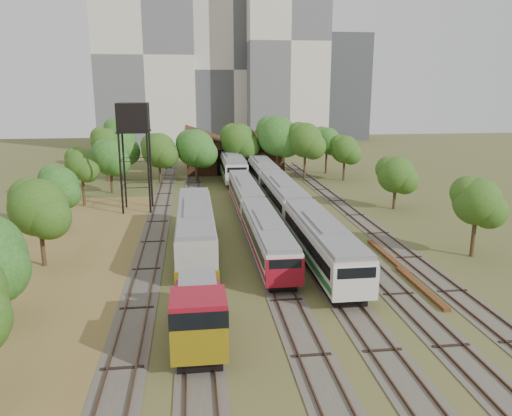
{
  "coord_description": "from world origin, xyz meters",
  "views": [
    {
      "loc": [
        -8.06,
        -27.81,
        14.19
      ],
      "look_at": [
        -1.97,
        19.79,
        2.5
      ],
      "focal_mm": 35.0,
      "sensor_mm": 36.0,
      "label": 1
    }
  ],
  "objects": [
    {
      "name": "railcar_green_set",
      "position": [
        2.0,
        26.7,
        1.99
      ],
      "size": [
        3.05,
        52.08,
        3.77
      ],
      "color": "black",
      "rests_on": "ground"
    },
    {
      "name": "tower_far_right",
      "position": [
        34.0,
        110.0,
        14.0
      ],
      "size": [
        12.0,
        12.0,
        28.0
      ],
      "primitive_type": "cube",
      "color": "#3B3F42",
      "rests_on": "ground"
    },
    {
      "name": "tracks",
      "position": [
        -0.67,
        25.0,
        0.04
      ],
      "size": [
        24.6,
        80.0,
        0.19
      ],
      "color": "#4C473D",
      "rests_on": "ground"
    },
    {
      "name": "tower_left",
      "position": [
        -18.0,
        95.0,
        21.0
      ],
      "size": [
        22.0,
        16.0,
        42.0
      ],
      "primitive_type": "cube",
      "color": "beige",
      "rests_on": "ground"
    },
    {
      "name": "tower_centre",
      "position": [
        2.0,
        100.0,
        18.0
      ],
      "size": [
        20.0,
        18.0,
        36.0
      ],
      "primitive_type": "cube",
      "color": "beige",
      "rests_on": "ground"
    },
    {
      "name": "tower_right",
      "position": [
        14.0,
        92.0,
        24.0
      ],
      "size": [
        18.0,
        16.0,
        48.0
      ],
      "primitive_type": "cube",
      "color": "beige",
      "rests_on": "ground"
    },
    {
      "name": "railcar_red_set",
      "position": [
        -2.0,
        21.01,
        1.77
      ],
      "size": [
        2.71,
        34.58,
        3.34
      ],
      "color": "black",
      "rests_on": "ground"
    },
    {
      "name": "dry_grass_patch",
      "position": [
        -18.0,
        8.0,
        0.02
      ],
      "size": [
        14.0,
        60.0,
        0.04
      ],
      "primitive_type": "cube",
      "color": "brown",
      "rests_on": "ground"
    },
    {
      "name": "ground",
      "position": [
        0.0,
        0.0,
        0.0
      ],
      "size": [
        240.0,
        240.0,
        0.0
      ],
      "primitive_type": "plane",
      "color": "#475123",
      "rests_on": "ground"
    },
    {
      "name": "shunter_locomotive",
      "position": [
        -8.0,
        -2.38,
        1.86
      ],
      "size": [
        2.93,
        8.1,
        3.84
      ],
      "color": "black",
      "rests_on": "ground"
    },
    {
      "name": "railcar_rear",
      "position": [
        -2.0,
        48.26,
        2.14
      ],
      "size": [
        3.27,
        16.08,
        4.05
      ],
      "color": "black",
      "rests_on": "ground"
    },
    {
      "name": "rail_pile_far",
      "position": [
        8.2,
        10.8,
        0.14
      ],
      "size": [
        0.53,
        8.43,
        0.27
      ],
      "primitive_type": "cube",
      "color": "brown",
      "rests_on": "ground"
    },
    {
      "name": "tree_band_far",
      "position": [
        -2.58,
        49.6,
        5.7
      ],
      "size": [
        38.36,
        10.79,
        9.79
      ],
      "color": "#382616",
      "rests_on": "ground"
    },
    {
      "name": "old_grey_coach",
      "position": [
        -8.0,
        14.86,
        2.14
      ],
      "size": [
        3.17,
        18.0,
        3.93
      ],
      "color": "black",
      "rests_on": "ground"
    },
    {
      "name": "tree_band_left",
      "position": [
        -20.37,
        26.89,
        5.13
      ],
      "size": [
        7.29,
        73.83,
        8.8
      ],
      "color": "#382616",
      "rests_on": "ground"
    },
    {
      "name": "maintenance_shed",
      "position": [
        -1.0,
        57.98,
        2.91
      ],
      "size": [
        16.45,
        11.55,
        7.58
      ],
      "color": "#331812",
      "rests_on": "ground"
    },
    {
      "name": "water_tower",
      "position": [
        -14.59,
        30.63,
        10.5
      ],
      "size": [
        3.6,
        3.6,
        12.44
      ],
      "color": "black",
      "rests_on": "ground"
    },
    {
      "name": "tree_band_right",
      "position": [
        15.42,
        29.07,
        4.57
      ],
      "size": [
        4.75,
        40.2,
        6.98
      ],
      "color": "#382616",
      "rests_on": "ground"
    },
    {
      "name": "rail_pile_near",
      "position": [
        8.0,
        3.97,
        0.13
      ],
      "size": [
        0.52,
        7.79,
        0.26
      ],
      "primitive_type": "cube",
      "color": "brown",
      "rests_on": "ground"
    }
  ]
}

